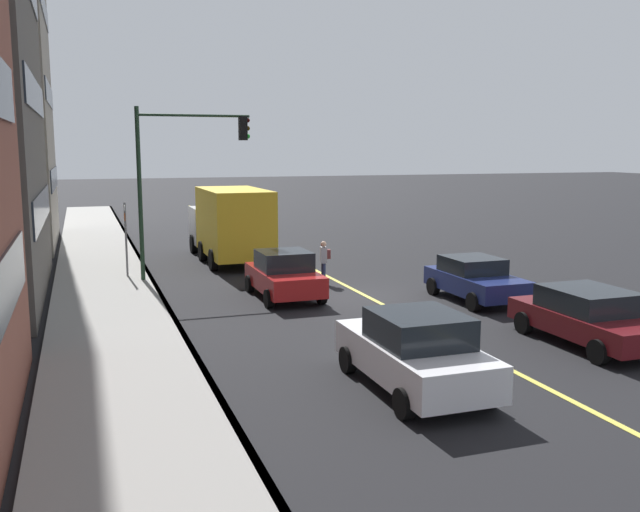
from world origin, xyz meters
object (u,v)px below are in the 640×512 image
car_navy (475,279)px  street_sign_post (126,235)px  truck_yellow (230,223)px  traffic_light_mast (180,164)px  car_maroon (589,316)px  car_red (284,275)px  car_white (415,351)px  pedestrian_with_backpack (324,259)px

car_navy → street_sign_post: bearing=54.4°
car_navy → truck_yellow: (10.56, 5.97, 0.98)m
car_navy → truck_yellow: bearing=29.5°
traffic_light_mast → truck_yellow: bearing=-34.0°
car_maroon → traffic_light_mast: bearing=35.5°
car_navy → car_red: size_ratio=1.00×
car_maroon → street_sign_post: size_ratio=1.47×
car_navy → truck_yellow: truck_yellow is taller
truck_yellow → traffic_light_mast: size_ratio=1.15×
car_white → car_maroon: (1.58, -5.78, -0.08)m
car_white → traffic_light_mast: traffic_light_mast is taller
car_navy → car_red: car_red is taller
car_navy → pedestrian_with_backpack: bearing=41.0°
traffic_light_mast → street_sign_post: bearing=63.4°
car_navy → street_sign_post: size_ratio=1.32×
truck_yellow → car_navy: bearing=-150.5°
car_maroon → pedestrian_with_backpack: pedestrian_with_backpack is taller
pedestrian_with_backpack → street_sign_post: (3.27, 6.87, 0.82)m
traffic_light_mast → car_navy: bearing=-127.4°
car_white → street_sign_post: 15.47m
street_sign_post → traffic_light_mast: bearing=-116.6°
car_red → traffic_light_mast: traffic_light_mast is taller
truck_yellow → car_red: bearing=-179.2°
car_white → pedestrian_with_backpack: (11.39, -2.04, 0.10)m
car_white → traffic_light_mast: bearing=11.7°
car_navy → pedestrian_with_backpack: size_ratio=2.45×
car_navy → car_white: size_ratio=0.91×
car_navy → traffic_light_mast: bearing=52.6°
street_sign_post → car_navy: bearing=-125.6°
street_sign_post → truck_yellow: bearing=-57.7°
traffic_light_mast → car_red: bearing=-146.1°
traffic_light_mast → street_sign_post: (1.01, 2.01, -2.68)m
car_white → traffic_light_mast: (13.66, 2.83, 3.60)m
car_white → traffic_light_mast: 14.41m
truck_yellow → street_sign_post: bearing=122.3°
pedestrian_with_backpack → traffic_light_mast: 6.41m
car_red → pedestrian_with_backpack: size_ratio=2.45×
car_white → car_red: car_white is taller
car_maroon → traffic_light_mast: traffic_light_mast is taller
car_red → car_maroon: bearing=-143.7°
car_white → truck_yellow: 17.64m
car_white → car_navy: bearing=-39.5°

